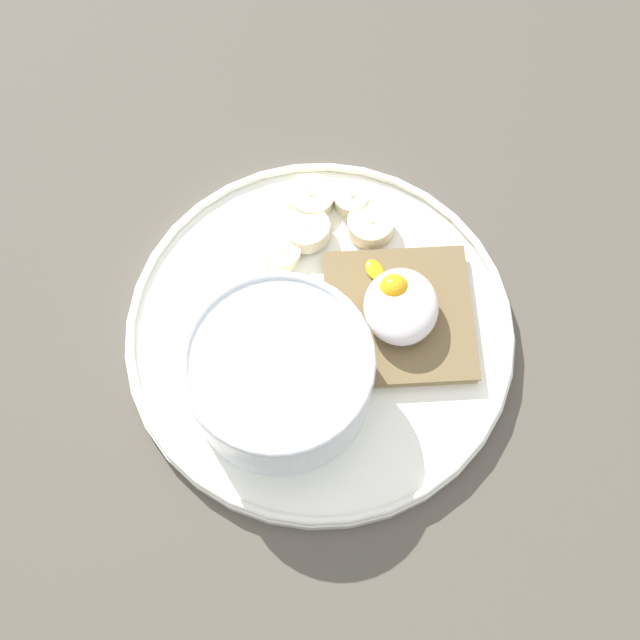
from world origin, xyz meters
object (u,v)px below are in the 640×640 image
object	(u,v)px
banana_slice_left	(306,230)
banana_slice_right	(352,199)
poached_egg	(400,304)
banana_slice_front	(371,225)
toast_slice	(399,316)
banana_slice_back	(282,254)
oatmeal_bowl	(279,375)
banana_slice_inner	(311,197)

from	to	relation	value
banana_slice_left	banana_slice_right	xyz separation A→B (cm)	(-2.75, 3.24, -0.04)
poached_egg	banana_slice_front	xyz separation A→B (cm)	(-7.01, -2.15, -1.69)
toast_slice	banana_slice_back	bearing A→B (deg)	-117.31
poached_egg	banana_slice_front	world-z (taller)	poached_egg
oatmeal_bowl	poached_egg	bearing A→B (deg)	125.73
banana_slice_left	banana_slice_back	bearing A→B (deg)	-38.96
toast_slice	banana_slice_back	world-z (taller)	banana_slice_back
poached_egg	banana_slice_right	bearing A→B (deg)	-158.29
banana_slice_right	banana_slice_left	bearing A→B (deg)	-49.63
poached_egg	banana_slice_left	world-z (taller)	poached_egg
toast_slice	banana_slice_back	distance (cm)	9.67
banana_slice_front	banana_slice_back	size ratio (longest dim) A/B	1.19
banana_slice_back	toast_slice	bearing A→B (deg)	62.69
toast_slice	banana_slice_left	world-z (taller)	banana_slice_left
banana_slice_front	banana_slice_back	world-z (taller)	same
toast_slice	banana_slice_front	xyz separation A→B (cm)	(-7.14, -2.23, 0.12)
poached_egg	banana_slice_back	world-z (taller)	poached_egg
poached_egg	banana_slice_right	size ratio (longest dim) A/B	2.02
banana_slice_back	poached_egg	bearing A→B (deg)	63.19
oatmeal_bowl	banana_slice_right	distance (cm)	15.54
toast_slice	banana_slice_left	distance (cm)	9.50
oatmeal_bowl	poached_egg	size ratio (longest dim) A/B	1.74
poached_egg	banana_slice_front	bearing A→B (deg)	-162.91
toast_slice	banana_slice_right	bearing A→B (deg)	-158.18
oatmeal_bowl	banana_slice_back	world-z (taller)	oatmeal_bowl
banana_slice_left	banana_slice_back	xyz separation A→B (cm)	(2.05, -1.66, 0.00)
banana_slice_left	banana_slice_right	size ratio (longest dim) A/B	1.13
oatmeal_bowl	banana_slice_inner	xyz separation A→B (cm)	(-14.86, 1.22, -2.22)
oatmeal_bowl	banana_slice_right	xyz separation A→B (cm)	(-14.78, 4.26, -2.16)
toast_slice	banana_slice_inner	xyz separation A→B (cm)	(-9.31, -6.75, 0.05)
oatmeal_bowl	banana_slice_back	xyz separation A→B (cm)	(-9.98, -0.63, -2.12)
banana_slice_front	banana_slice_inner	xyz separation A→B (cm)	(-2.18, -4.52, -0.07)
toast_slice	banana_slice_front	size ratio (longest dim) A/B	2.53
banana_slice_left	banana_slice_back	world-z (taller)	same
banana_slice_back	banana_slice_right	bearing A→B (deg)	134.45
oatmeal_bowl	banana_slice_front	world-z (taller)	oatmeal_bowl
banana_slice_front	banana_slice_back	bearing A→B (deg)	-67.01
banana_slice_left	banana_slice_back	size ratio (longest dim) A/B	1.07
banana_slice_left	banana_slice_right	bearing A→B (deg)	130.37
poached_egg	banana_slice_back	size ratio (longest dim) A/B	1.91
oatmeal_bowl	banana_slice_back	bearing A→B (deg)	-176.39
poached_egg	toast_slice	bearing A→B (deg)	29.43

